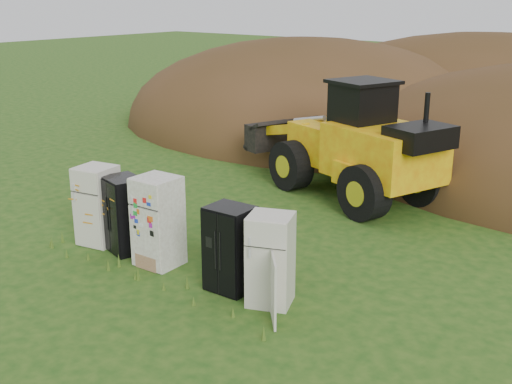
% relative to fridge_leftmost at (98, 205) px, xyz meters
% --- Properties ---
extents(ground, '(120.00, 120.00, 0.00)m').
position_rel_fridge_leftmost_xyz_m(ground, '(2.45, 0.04, -0.89)').
color(ground, '#1C4813').
rests_on(ground, ground).
extents(fridge_leftmost, '(0.92, 0.89, 1.79)m').
position_rel_fridge_leftmost_xyz_m(fridge_leftmost, '(0.00, 0.00, 0.00)').
color(fridge_leftmost, silver).
rests_on(fridge_leftmost, ground).
extents(fridge_black_side, '(1.02, 0.89, 1.67)m').
position_rel_fridge_leftmost_xyz_m(fridge_black_side, '(0.82, 0.06, -0.06)').
color(fridge_black_side, black).
rests_on(fridge_black_side, ground).
extents(fridge_sticker, '(0.88, 0.81, 1.89)m').
position_rel_fridge_leftmost_xyz_m(fridge_sticker, '(1.94, 0.00, 0.05)').
color(fridge_sticker, white).
rests_on(fridge_sticker, ground).
extents(fridge_black_right, '(0.86, 0.73, 1.66)m').
position_rel_fridge_leftmost_xyz_m(fridge_black_right, '(3.88, 0.01, -0.06)').
color(fridge_black_right, black).
rests_on(fridge_black_right, ground).
extents(fridge_open_door, '(0.98, 0.95, 1.70)m').
position_rel_fridge_leftmost_xyz_m(fridge_open_door, '(4.82, 0.02, -0.04)').
color(fridge_open_door, silver).
rests_on(fridge_open_door, ground).
extents(wheel_loader, '(7.25, 4.76, 3.25)m').
position_rel_fridge_leftmost_xyz_m(wheel_loader, '(2.20, 6.78, 0.73)').
color(wheel_loader, yellow).
rests_on(wheel_loader, ground).
extents(dirt_mound_left, '(17.43, 13.08, 7.45)m').
position_rel_fridge_leftmost_xyz_m(dirt_mound_left, '(-3.39, 13.72, -0.89)').
color(dirt_mound_left, '#412D15').
rests_on(dirt_mound_left, ground).
extents(dirt_mound_back, '(19.55, 13.03, 7.86)m').
position_rel_fridge_leftmost_xyz_m(dirt_mound_back, '(2.59, 18.29, -0.89)').
color(dirt_mound_back, '#412D15').
rests_on(dirt_mound_back, ground).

